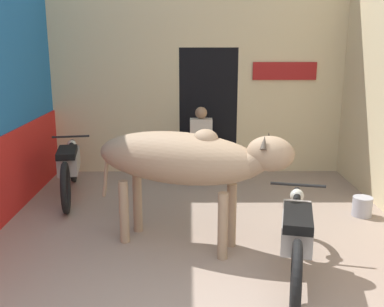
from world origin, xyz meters
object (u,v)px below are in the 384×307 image
motorcycle_far (69,166)px  shopkeeper_seated (201,143)px  plastic_stool (217,166)px  cow (185,160)px  motorcycle_near (296,234)px  bucket (362,206)px

motorcycle_far → shopkeeper_seated: bearing=18.9°
plastic_stool → cow: bearing=-101.3°
cow → shopkeeper_seated: 2.44m
cow → plastic_stool: bearing=78.7°
motorcycle_near → plastic_stool: motorcycle_near is taller
motorcycle_far → plastic_stool: size_ratio=4.84×
shopkeeper_seated → bucket: size_ratio=4.82×
motorcycle_near → shopkeeper_seated: 3.25m
motorcycle_near → plastic_stool: bearing=99.9°
motorcycle_near → motorcycle_far: 3.75m
motorcycle_far → shopkeeper_seated: shopkeeper_seated is taller
cow → motorcycle_near: cow is taller
motorcycle_near → shopkeeper_seated: size_ratio=1.66×
motorcycle_near → plastic_stool: (-0.57, 3.28, -0.22)m
cow → bucket: bearing=20.6°
cow → shopkeeper_seated: bearing=84.3°
cow → motorcycle_far: cow is taller
bucket → motorcycle_near: bearing=-128.3°
shopkeeper_seated → bucket: (2.12, -1.52, -0.53)m
motorcycle_near → shopkeeper_seated: bearing=105.0°
plastic_stool → bucket: 2.49m
cow → motorcycle_near: size_ratio=1.08×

